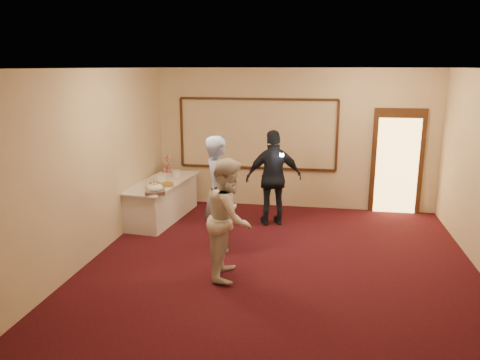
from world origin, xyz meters
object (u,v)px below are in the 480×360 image
plate_stack_a (160,178)px  woman (229,218)px  tart (167,185)px  pavlova_tray (155,189)px  buffet_table (161,200)px  plate_stack_b (176,174)px  cupcake_stand (168,165)px  guest (274,178)px  man (218,193)px

plate_stack_a → woman: (1.87, -2.37, 0.03)m
tart → woman: 2.62m
plate_stack_a → woman: woman is taller
pavlova_tray → tart: bearing=83.1°
buffet_table → tart: (0.24, -0.34, 0.41)m
plate_stack_a → plate_stack_b: bearing=69.2°
cupcake_stand → guest: guest is taller
buffet_table → plate_stack_a: plate_stack_a is taller
buffet_table → plate_stack_a: size_ratio=11.47×
plate_stack_a → man: size_ratio=0.10×
tart → buffet_table: bearing=125.7°
plate_stack_b → woman: woman is taller
buffet_table → woman: bearing=-51.9°
buffet_table → tart: size_ratio=7.26×
guest → plate_stack_b: bearing=-29.0°
pavlova_tray → plate_stack_a: bearing=102.3°
plate_stack_b → man: size_ratio=0.09×
tart → plate_stack_b: bearing=94.2°
buffet_table → guest: (2.28, 0.04, 0.54)m
tart → man: bearing=-39.8°
pavlova_tray → plate_stack_a: size_ratio=2.79×
buffet_table → pavlova_tray: (0.18, -0.83, 0.46)m
plate_stack_a → pavlova_tray: bearing=-77.7°
tart → cupcake_stand: bearing=107.5°
buffet_table → man: (1.49, -1.38, 0.58)m
cupcake_stand → plate_stack_b: size_ratio=2.37×
buffet_table → plate_stack_a: (0.01, -0.02, 0.46)m
tart → woman: (1.63, -2.05, 0.08)m
man → guest: bearing=-55.8°
buffet_table → man: 2.12m
cupcake_stand → man: man is taller
plate_stack_a → man: bearing=-42.4°
plate_stack_a → man: 2.02m
pavlova_tray → woman: 2.30m
man → plate_stack_b: bearing=8.7°
pavlova_tray → woman: size_ratio=0.31×
plate_stack_b → woman: (1.69, -2.84, 0.04)m
woman → guest: guest is taller
man → woman: 1.08m
tart → man: (1.25, -1.05, 0.17)m
buffet_table → woman: 3.08m
plate_stack_b → tart: (0.06, -0.78, -0.04)m
cupcake_stand → plate_stack_a: (0.16, -0.93, -0.07)m
man → guest: (0.78, 1.42, -0.04)m
plate_stack_a → man: man is taller
man → woman: (0.38, -1.01, -0.08)m
buffet_table → man: man is taller
pavlova_tray → plate_stack_b: (0.00, 1.28, -0.01)m
cupcake_stand → plate_stack_b: 0.58m
buffet_table → plate_stack_b: plate_stack_b is taller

